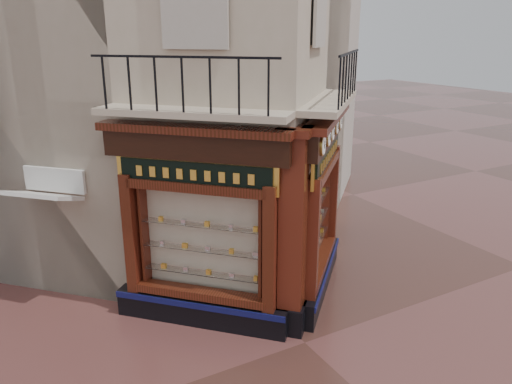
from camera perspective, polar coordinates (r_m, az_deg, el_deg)
ground at (r=9.77m, az=5.60°, el=-16.76°), size 80.00×80.00×0.00m
main_building at (r=13.55m, az=-9.34°, el=19.59°), size 11.31×11.31×12.00m
neighbour_left at (r=15.34m, az=-21.68°, el=16.52°), size 11.31×11.31×11.00m
neighbour_right at (r=16.78m, az=-3.96°, el=17.68°), size 11.31×11.31×11.00m
shopfront_left at (r=9.45m, az=-6.57°, el=-4.39°), size 2.86×2.86×3.98m
shopfront_right at (r=10.75m, az=7.39°, el=-1.63°), size 2.86×2.86×3.98m
corner_pilaster at (r=9.19m, az=4.20°, el=-5.18°), size 0.85×0.85×3.98m
balcony at (r=9.39m, az=1.19°, el=9.78°), size 5.94×2.97×1.03m
clock_a at (r=8.98m, az=7.64°, el=5.38°), size 0.32×0.32×0.41m
clock_b at (r=9.65m, az=8.26°, el=6.22°), size 0.30×0.30×0.37m
clock_c at (r=10.18m, az=8.71°, el=6.81°), size 0.30×0.30×0.37m
clock_d at (r=10.85m, az=9.19°, el=7.46°), size 0.29×0.29×0.36m
clock_e at (r=11.48m, az=9.60°, el=8.00°), size 0.31×0.31×0.39m
awning at (r=11.64m, az=-21.85°, el=-11.95°), size 1.57×1.57×0.33m
signboard_left at (r=9.02m, az=-7.01°, el=2.05°), size 2.25×2.25×0.60m
signboard_right at (r=10.42m, az=8.06°, el=4.16°), size 2.28×2.28×0.61m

